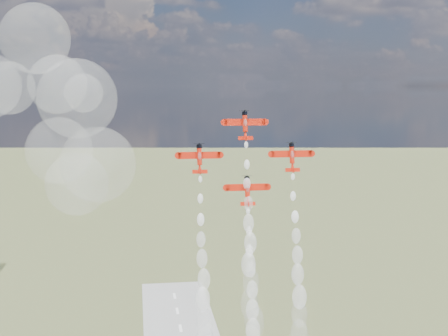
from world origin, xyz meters
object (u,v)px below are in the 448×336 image
object	(u,v)px
plane_lead	(245,125)
plane_slot	(247,190)
plane_right	(292,157)
plane_left	(199,158)

from	to	relation	value
plane_lead	plane_slot	distance (m)	17.60
plane_lead	plane_slot	xyz separation A→B (m)	(0.00, -3.91, -17.16)
plane_lead	plane_right	xyz separation A→B (m)	(12.57, -1.95, -8.58)
plane_slot	plane_left	bearing A→B (deg)	171.17
plane_lead	plane_right	bearing A→B (deg)	-8.83
plane_right	plane_slot	xyz separation A→B (m)	(-12.57, -1.95, -8.58)
plane_lead	plane_left	world-z (taller)	plane_lead
plane_right	plane_left	bearing A→B (deg)	180.00
plane_left	plane_right	xyz separation A→B (m)	(25.14, 0.00, 0.00)
plane_lead	plane_right	world-z (taller)	plane_lead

